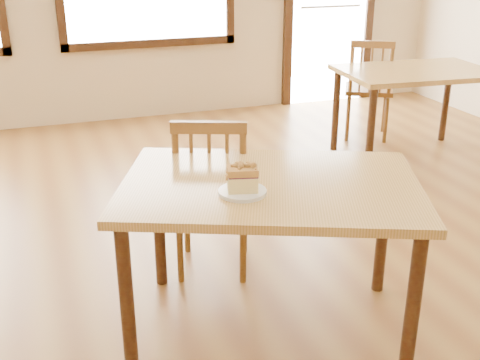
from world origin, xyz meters
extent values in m
plane|color=brown|center=(0.00, 0.00, 0.00)|extent=(8.00, 8.00, 0.00)
cube|color=#35210E|center=(0.30, 3.97, 0.76)|extent=(1.76, 0.06, 0.08)
cube|color=white|center=(2.30, 3.98, 1.10)|extent=(0.90, 0.02, 2.20)
cube|color=#35210E|center=(1.80, 3.97, 1.10)|extent=(0.09, 0.06, 2.20)
cube|color=#35210E|center=(2.79, 3.97, 1.10)|extent=(0.09, 0.06, 2.20)
cylinder|color=#B2B2B7|center=(2.30, 3.96, 1.05)|extent=(0.72, 0.03, 0.03)
cube|color=#B88B47|center=(0.03, 0.15, 0.73)|extent=(1.53, 1.30, 0.04)
cylinder|color=#35210E|center=(-0.64, 0.04, 0.35)|extent=(0.06, 0.06, 0.71)
cylinder|color=#35210E|center=(0.43, -0.41, 0.35)|extent=(0.06, 0.06, 0.71)
cylinder|color=#35210E|center=(-0.36, 0.71, 0.35)|extent=(0.06, 0.06, 0.71)
cylinder|color=#35210E|center=(0.71, 0.26, 0.35)|extent=(0.06, 0.06, 0.71)
cube|color=brown|center=(-0.04, 0.79, 0.45)|extent=(0.54, 0.54, 0.04)
cylinder|color=brown|center=(0.18, 0.88, 0.20)|extent=(0.04, 0.04, 0.43)
cylinder|color=brown|center=(-0.13, 1.01, 0.20)|extent=(0.04, 0.04, 0.43)
cylinder|color=brown|center=(0.06, 0.57, 0.20)|extent=(0.04, 0.04, 0.43)
cylinder|color=brown|center=(-0.26, 0.69, 0.20)|extent=(0.04, 0.04, 0.43)
cylinder|color=brown|center=(0.05, 0.55, 0.67)|extent=(0.04, 0.04, 0.46)
cylinder|color=brown|center=(-0.26, 0.67, 0.67)|extent=(0.04, 0.04, 0.46)
cube|color=brown|center=(-0.11, 0.61, 0.88)|extent=(0.37, 0.17, 0.06)
cylinder|color=brown|center=(-0.02, 0.58, 0.66)|extent=(0.02, 0.02, 0.40)
cylinder|color=brown|center=(-0.11, 0.61, 0.66)|extent=(0.02, 0.02, 0.40)
cylinder|color=brown|center=(-0.19, 0.64, 0.66)|extent=(0.02, 0.02, 0.40)
cube|color=#B88B47|center=(2.08, 2.00, 0.73)|extent=(1.28, 0.91, 0.04)
cylinder|color=#35210E|center=(1.51, 1.72, 0.35)|extent=(0.06, 0.06, 0.71)
cylinder|color=#35210E|center=(1.57, 2.38, 0.35)|extent=(0.06, 0.06, 0.71)
cylinder|color=#35210E|center=(2.64, 2.29, 0.35)|extent=(0.06, 0.06, 0.71)
cube|color=brown|center=(2.04, 2.63, 0.45)|extent=(0.57, 0.57, 0.04)
cylinder|color=brown|center=(2.27, 2.70, 0.20)|extent=(0.04, 0.04, 0.43)
cylinder|color=brown|center=(1.97, 2.86, 0.20)|extent=(0.04, 0.04, 0.43)
cylinder|color=brown|center=(2.10, 2.40, 0.20)|extent=(0.04, 0.04, 0.43)
cylinder|color=brown|center=(1.80, 2.57, 0.20)|extent=(0.04, 0.04, 0.43)
cylinder|color=brown|center=(2.09, 2.38, 0.68)|extent=(0.04, 0.04, 0.46)
cylinder|color=brown|center=(1.79, 2.55, 0.68)|extent=(0.04, 0.04, 0.46)
cube|color=brown|center=(1.94, 2.47, 0.89)|extent=(0.35, 0.22, 0.06)
cylinder|color=brown|center=(2.02, 2.42, 0.67)|extent=(0.02, 0.02, 0.40)
cylinder|color=brown|center=(1.94, 2.47, 0.67)|extent=(0.02, 0.02, 0.40)
cylinder|color=brown|center=(1.86, 2.51, 0.67)|extent=(0.02, 0.02, 0.40)
cylinder|color=white|center=(-0.12, 0.07, 0.76)|extent=(0.20, 0.20, 0.02)
cylinder|color=white|center=(-0.12, 0.07, 0.75)|extent=(0.14, 0.14, 0.01)
cube|color=#FFE290|center=(-0.12, 0.07, 0.80)|extent=(0.14, 0.12, 0.07)
cube|color=#3D1130|center=(-0.12, 0.07, 0.84)|extent=(0.14, 0.12, 0.01)
cube|color=#A37233|center=(-0.12, 0.07, 0.85)|extent=(0.14, 0.12, 0.03)
sphere|color=#A37233|center=(-0.12, 0.07, 0.87)|extent=(0.02, 0.02, 0.02)
sphere|color=#A37233|center=(-0.16, 0.10, 0.87)|extent=(0.02, 0.02, 0.02)
sphere|color=#A37233|center=(-0.09, 0.10, 0.87)|extent=(0.02, 0.02, 0.02)
sphere|color=#A37233|center=(-0.17, 0.07, 0.87)|extent=(0.02, 0.02, 0.02)
sphere|color=#A37233|center=(-0.11, 0.09, 0.87)|extent=(0.02, 0.02, 0.02)
sphere|color=#A37233|center=(-0.07, 0.09, 0.87)|extent=(0.02, 0.02, 0.02)
sphere|color=#A37233|center=(-0.13, 0.06, 0.87)|extent=(0.02, 0.02, 0.02)
sphere|color=#A37233|center=(-0.09, 0.06, 0.87)|extent=(0.02, 0.02, 0.02)
sphere|color=#A37233|center=(-0.13, 0.05, 0.87)|extent=(0.02, 0.02, 0.02)
sphere|color=#A37233|center=(-0.14, 0.09, 0.87)|extent=(0.02, 0.02, 0.02)
sphere|color=#A37233|center=(-0.14, 0.09, 0.87)|extent=(0.03, 0.03, 0.03)
sphere|color=#A37233|center=(-0.12, 0.08, 0.87)|extent=(0.01, 0.01, 0.01)
sphere|color=#A37233|center=(-0.12, 0.07, 0.87)|extent=(0.02, 0.02, 0.02)
sphere|color=#A37233|center=(-0.07, 0.07, 0.87)|extent=(0.02, 0.02, 0.02)
sphere|color=#A37233|center=(-0.15, 0.06, 0.87)|extent=(0.01, 0.01, 0.01)
sphere|color=#A37233|center=(-0.13, 0.07, 0.87)|extent=(0.01, 0.01, 0.01)
sphere|color=#A37233|center=(-0.19, 0.08, 0.84)|extent=(0.02, 0.02, 0.02)
sphere|color=#A37233|center=(-0.18, 0.10, 0.84)|extent=(0.02, 0.02, 0.02)
sphere|color=#A37233|center=(-0.18, 0.11, 0.83)|extent=(0.02, 0.02, 0.02)
sphere|color=#A37233|center=(-0.18, 0.10, 0.82)|extent=(0.01, 0.01, 0.01)
sphere|color=#A37233|center=(-0.19, 0.07, 0.84)|extent=(0.01, 0.01, 0.01)
sphere|color=#A37233|center=(-0.18, 0.12, 0.82)|extent=(0.01, 0.01, 0.01)
camera|label=1|loc=(-0.91, -2.10, 1.74)|focal=45.00mm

